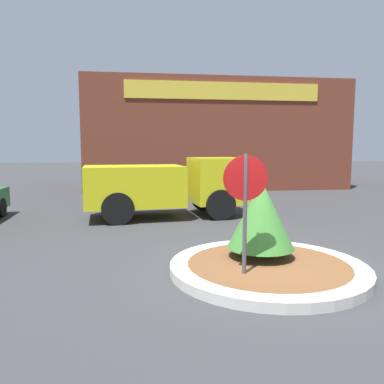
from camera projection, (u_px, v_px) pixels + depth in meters
ground_plane at (267, 272)px, 6.90m from camera, size 120.00×120.00×0.00m
traffic_island at (268, 268)px, 6.89m from camera, size 3.61×3.61×0.17m
stop_sign at (245, 194)px, 6.18m from camera, size 0.75×0.07×2.19m
island_shrub at (261, 214)px, 7.19m from camera, size 1.29×1.29×1.49m
utility_truck at (166, 185)px, 12.42m from camera, size 5.39×2.56×1.97m
storefront_building at (213, 136)px, 22.70m from camera, size 14.70×6.07×6.10m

